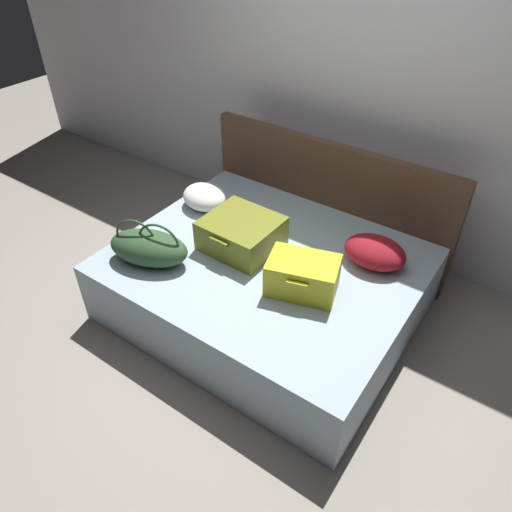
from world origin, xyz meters
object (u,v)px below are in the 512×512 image
object	(u,v)px
hard_case_large	(242,233)
pillow_center_head	(205,197)
hard_case_medium	(303,275)
pillow_near_headboard	(375,252)
duffel_bag	(149,247)
bed	(266,284)

from	to	relation	value
hard_case_large	pillow_center_head	size ratio (longest dim) A/B	1.34
hard_case_large	hard_case_medium	world-z (taller)	hard_case_medium
pillow_near_headboard	pillow_center_head	size ratio (longest dim) A/B	1.12
hard_case_large	pillow_near_headboard	size ratio (longest dim) A/B	1.20
duffel_bag	hard_case_large	bearing A→B (deg)	49.84
duffel_bag	pillow_near_headboard	xyz separation A→B (m)	(1.25, 0.85, -0.02)
bed	pillow_center_head	world-z (taller)	pillow_center_head
hard_case_medium	duffel_bag	distance (m)	1.05
pillow_near_headboard	pillow_center_head	xyz separation A→B (m)	(-1.39, -0.10, -0.01)
hard_case_medium	pillow_near_headboard	size ratio (longest dim) A/B	1.19
hard_case_medium	pillow_center_head	distance (m)	1.20
duffel_bag	pillow_near_headboard	size ratio (longest dim) A/B	1.47
bed	pillow_near_headboard	distance (m)	0.80
bed	hard_case_medium	xyz separation A→B (m)	(0.36, -0.14, 0.36)
hard_case_large	duffel_bag	world-z (taller)	duffel_bag
bed	duffel_bag	size ratio (longest dim) A/B	3.28
bed	pillow_center_head	distance (m)	0.88
duffel_bag	pillow_center_head	distance (m)	0.76
pillow_center_head	hard_case_large	bearing A→B (deg)	-25.14
bed	hard_case_large	xyz separation A→B (m)	(-0.22, 0.01, 0.36)
bed	pillow_near_headboard	world-z (taller)	pillow_near_headboard
hard_case_medium	pillow_center_head	xyz separation A→B (m)	(-1.13, 0.41, -0.03)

